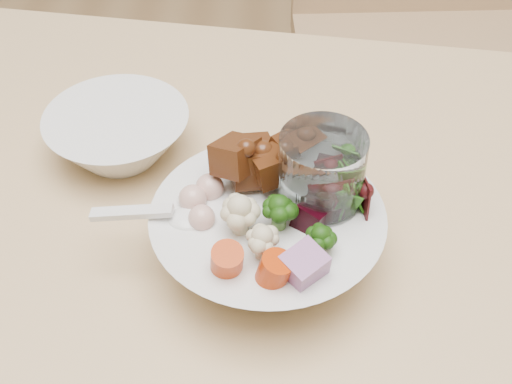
% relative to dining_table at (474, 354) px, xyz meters
% --- Properties ---
extents(dining_table, '(1.53, 1.01, 0.67)m').
position_rel_dining_table_xyz_m(dining_table, '(0.00, 0.00, 0.00)').
color(dining_table, tan).
rests_on(dining_table, ground).
extents(chair_far, '(0.46, 0.46, 0.95)m').
position_rel_dining_table_xyz_m(chair_far, '(0.09, 0.69, -0.07)').
color(chair_far, tan).
rests_on(chair_far, ground).
extents(food_bowl, '(0.20, 0.20, 0.11)m').
position_rel_dining_table_xyz_m(food_bowl, '(-0.19, 0.05, 0.10)').
color(food_bowl, silver).
rests_on(food_bowl, dining_table).
extents(soup_spoon, '(0.10, 0.03, 0.02)m').
position_rel_dining_table_xyz_m(soup_spoon, '(-0.27, 0.05, 0.13)').
color(soup_spoon, silver).
rests_on(soup_spoon, food_bowl).
extents(water_glass, '(0.07, 0.07, 0.12)m').
position_rel_dining_table_xyz_m(water_glass, '(-0.14, 0.07, 0.13)').
color(water_glass, white).
rests_on(water_glass, dining_table).
extents(side_bowl, '(0.15, 0.15, 0.05)m').
position_rel_dining_table_xyz_m(side_bowl, '(-0.34, 0.20, 0.09)').
color(side_bowl, silver).
rests_on(side_bowl, dining_table).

